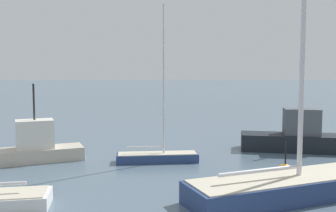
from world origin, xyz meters
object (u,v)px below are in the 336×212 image
at_px(fishing_boat_0, 297,137).
at_px(channel_buoy_0, 285,171).
at_px(sailboat_5, 286,183).
at_px(fishing_boat_2, 32,147).
at_px(sailboat_4, 157,155).

bearing_deg(fishing_boat_0, channel_buoy_0, -103.18).
distance_m(sailboat_5, fishing_boat_2, 12.38).
relative_size(fishing_boat_2, channel_buoy_0, 3.45).
xyz_separation_m(fishing_boat_0, fishing_boat_2, (-14.44, -1.67, -0.09)).
distance_m(fishing_boat_2, channel_buoy_0, 12.22).
height_order(fishing_boat_0, channel_buoy_0, fishing_boat_0).
height_order(sailboat_4, fishing_boat_0, sailboat_4).
distance_m(sailboat_4, channel_buoy_0, 6.22).
height_order(sailboat_5, fishing_boat_2, sailboat_5).
xyz_separation_m(sailboat_4, fishing_boat_0, (8.12, 2.19, 0.45)).
bearing_deg(sailboat_4, channel_buoy_0, -33.79).
xyz_separation_m(fishing_boat_2, channel_buoy_0, (11.60, -3.81, -0.41)).
xyz_separation_m(sailboat_5, channel_buoy_0, (0.98, 2.55, -0.25)).
bearing_deg(fishing_boat_2, fishing_boat_0, -12.12).
bearing_deg(sailboat_4, fishing_boat_2, 173.52).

